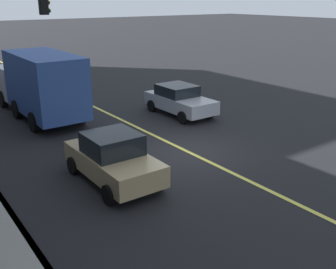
# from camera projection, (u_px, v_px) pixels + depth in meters

# --- Properties ---
(ground) EXTENTS (200.00, 200.00, 0.00)m
(ground) POSITION_uv_depth(u_px,v_px,m) (187.00, 152.00, 15.23)
(ground) COLOR black
(curb_edge) EXTENTS (80.00, 0.16, 0.15)m
(curb_edge) POSITION_uv_depth(u_px,v_px,m) (2.00, 200.00, 11.43)
(curb_edge) COLOR slate
(curb_edge) RESTS_ON ground
(lane_stripe_center) EXTENTS (80.00, 0.16, 0.01)m
(lane_stripe_center) POSITION_uv_depth(u_px,v_px,m) (187.00, 151.00, 15.23)
(lane_stripe_center) COLOR #D8CC4C
(lane_stripe_center) RESTS_ON ground
(car_tan) EXTENTS (3.85, 1.88, 1.61)m
(car_tan) POSITION_uv_depth(u_px,v_px,m) (113.00, 158.00, 12.54)
(car_tan) COLOR tan
(car_tan) RESTS_ON ground
(car_silver) EXTENTS (3.97, 1.91, 1.47)m
(car_silver) POSITION_uv_depth(u_px,v_px,m) (180.00, 100.00, 19.88)
(car_silver) COLOR #A8AAB2
(car_silver) RESTS_ON ground
(truck_blue) EXTENTS (7.45, 2.46, 3.18)m
(truck_blue) POSITION_uv_depth(u_px,v_px,m) (40.00, 84.00, 19.12)
(truck_blue) COLOR silver
(truck_blue) RESTS_ON ground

